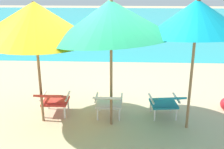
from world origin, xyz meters
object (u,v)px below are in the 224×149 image
object	(u,v)px
beach_umbrella_left	(35,20)
beach_umbrella_right	(197,18)
beach_umbrella_center	(111,20)
lounge_chair_left	(53,99)
lounge_chair_center	(108,101)
lounge_chair_right	(166,102)

from	to	relation	value
beach_umbrella_left	beach_umbrella_right	xyz separation A→B (m)	(2.83, -0.14, 0.08)
beach_umbrella_left	beach_umbrella_center	xyz separation A→B (m)	(1.37, -0.07, 0.03)
lounge_chair_left	lounge_chair_center	distance (m)	1.12
beach_umbrella_center	lounge_chair_left	bearing A→B (deg)	168.71
lounge_chair_center	lounge_chair_right	distance (m)	1.14
lounge_chair_left	beach_umbrella_right	xyz separation A→B (m)	(2.64, -0.30, 1.69)
lounge_chair_right	beach_umbrella_center	world-z (taller)	beach_umbrella_center
beach_umbrella_left	beach_umbrella_center	distance (m)	1.38
lounge_chair_left	beach_umbrella_right	size ratio (longest dim) A/B	0.35
lounge_chair_center	lounge_chair_right	xyz separation A→B (m)	(1.14, 0.04, 0.00)
lounge_chair_center	beach_umbrella_right	bearing A→B (deg)	-9.53
beach_umbrella_center	beach_umbrella_right	distance (m)	1.46
beach_umbrella_left	beach_umbrella_right	bearing A→B (deg)	-2.78
lounge_chair_right	beach_umbrella_right	xyz separation A→B (m)	(0.38, -0.29, 1.69)
lounge_chair_center	beach_umbrella_right	xyz separation A→B (m)	(1.52, -0.25, 1.69)
beach_umbrella_left	beach_umbrella_right	size ratio (longest dim) A/B	1.16
lounge_chair_center	beach_umbrella_left	world-z (taller)	beach_umbrella_left
beach_umbrella_left	beach_umbrella_right	distance (m)	2.83
lounge_chair_right	beach_umbrella_right	bearing A→B (deg)	-37.88
lounge_chair_right	beach_umbrella_left	distance (m)	2.93
lounge_chair_right	beach_umbrella_center	distance (m)	1.97
beach_umbrella_center	beach_umbrella_right	bearing A→B (deg)	-2.69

